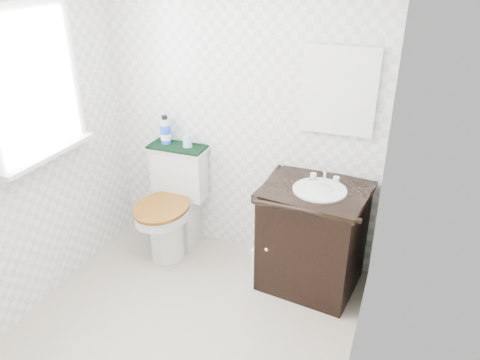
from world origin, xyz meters
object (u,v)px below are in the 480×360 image
Objects in this scene: trash_bin at (266,264)px; cup at (187,141)px; vanity at (313,235)px; toilet at (174,208)px; mouthwash_bottle at (165,131)px.

trash_bin is 1.16m from cup.
trash_bin is 3.16× the size of cup.
trash_bin is at bearing -162.00° from vanity.
vanity is (1.19, -0.06, 0.05)m from toilet.
vanity reaches higher than trash_bin.
mouthwash_bottle is at bearing 177.55° from cup.
mouthwash_bottle reaches higher than cup.
cup reaches higher than trash_bin.
mouthwash_bottle is at bearing 170.90° from vanity.
cup reaches higher than toilet.
vanity is at bearing -10.28° from cup.
mouthwash_bottle is (-0.11, 0.15, 0.62)m from toilet.
toilet is 0.92m from trash_bin.
vanity is 3.89× the size of mouthwash_bottle.
cup is (0.09, 0.14, 0.56)m from toilet.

